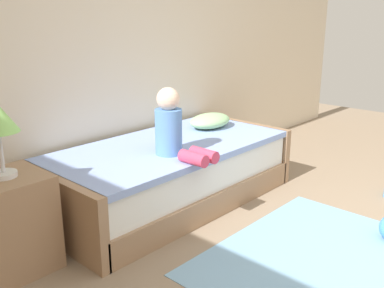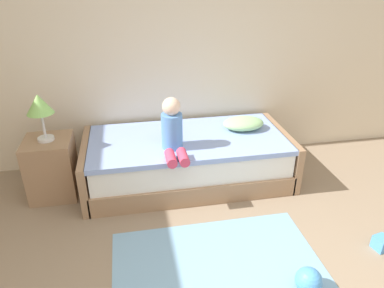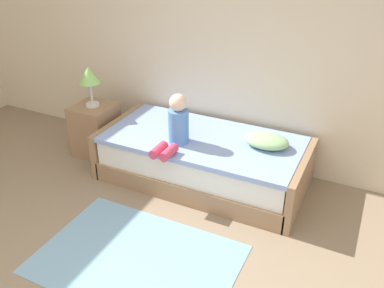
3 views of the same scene
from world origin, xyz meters
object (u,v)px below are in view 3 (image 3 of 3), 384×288
child_figure (176,125)px  pillow (266,140)px  bed (202,159)px  nightstand (96,130)px  table_lamp (89,77)px

child_figure → pillow: child_figure is taller
bed → child_figure: bearing=-128.1°
nightstand → child_figure: bearing=-10.5°
pillow → table_lamp: bearing=-176.7°
table_lamp → child_figure: bearing=-10.5°
bed → child_figure: 0.54m
nightstand → table_lamp: table_lamp is taller
child_figure → pillow: (0.80, 0.33, -0.14)m
nightstand → pillow: pillow is taller
bed → child_figure: size_ratio=4.14×
nightstand → pillow: size_ratio=1.36×
nightstand → child_figure: (1.17, -0.22, 0.40)m
child_figure → pillow: 0.88m
nightstand → table_lamp: (0.00, 0.00, 0.64)m
pillow → bed: bearing=-170.9°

